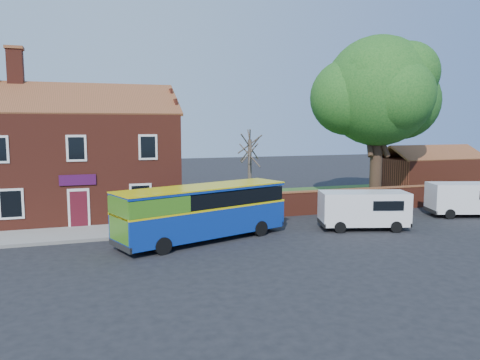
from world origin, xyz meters
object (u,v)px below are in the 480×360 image
object	(u,v)px
bus	(198,210)
van_near	(364,208)
van_far	(468,198)
large_tree	(378,95)

from	to	relation	value
bus	van_near	world-z (taller)	bus
bus	van_near	size ratio (longest dim) A/B	1.81
van_far	large_tree	distance (m)	9.72
bus	van_far	bearing A→B (deg)	-16.72
bus	van_near	xyz separation A→B (m)	(9.57, -0.24, -0.40)
van_far	large_tree	size ratio (longest dim) A/B	0.43
van_far	large_tree	xyz separation A→B (m)	(-2.79, 6.27, 6.88)
van_far	van_near	bearing A→B (deg)	-155.10
large_tree	van_near	bearing A→B (deg)	-127.85
van_near	van_far	size ratio (longest dim) A/B	0.99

